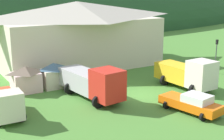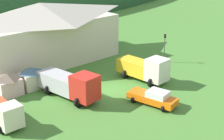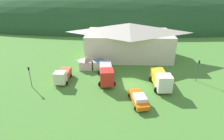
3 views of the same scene
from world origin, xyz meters
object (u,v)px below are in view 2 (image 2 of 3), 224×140
Objects in this scene: service_pickup_orange at (153,97)px; crane_truck_red at (71,84)px; traffic_light_east at (165,45)px; traffic_cone_near_pickup at (61,89)px; play_shed_cream at (31,78)px; light_truck_cream at (4,113)px; traffic_cone_mid_row at (164,86)px; heavy_rig_striped at (145,68)px; depot_building at (41,32)px; play_shed_pink at (8,84)px.

crane_truck_red is at bearing -154.31° from service_pickup_orange.
traffic_cone_near_pickup is at bearing 172.28° from traffic_light_east.
service_pickup_orange is 9.81× the size of traffic_cone_near_pickup.
play_shed_cream reaches higher than light_truck_cream.
light_truck_cream is at bearing -127.53° from service_pickup_orange.
traffic_cone_near_pickup is 1.02× the size of traffic_cone_mid_row.
play_shed_cream reaches higher than traffic_cone_mid_row.
heavy_rig_striped is at bearing -158.67° from traffic_light_east.
traffic_cone_mid_row is at bearing -73.71° from depot_building.
play_shed_pink is at bearing 152.74° from traffic_cone_near_pickup.
depot_building is 5.23× the size of traffic_light_east.
play_shed_pink is at bearing -121.10° from heavy_rig_striped.
service_pickup_orange is at bearing -145.76° from traffic_light_east.
traffic_cone_near_pickup is at bearing -112.00° from depot_building.
play_shed_pink is 17.96m from traffic_cone_mid_row.
depot_building reaches higher than light_truck_cream.
traffic_light_east reaches higher than play_shed_cream.
traffic_cone_near_pickup is (-4.83, 10.01, -0.83)m from service_pickup_orange.
play_shed_cream is 0.91× the size of play_shed_pink.
heavy_rig_striped is at bearing 85.84° from light_truck_cream.
traffic_cone_mid_row is (11.68, -10.27, -1.34)m from play_shed_cream.
heavy_rig_striped is 6.65m from service_pickup_orange.
heavy_rig_striped is (9.67, -2.24, -0.01)m from crane_truck_red.
light_truck_cream is (-3.42, -5.93, -0.07)m from play_shed_pink.
light_truck_cream is at bearing -159.16° from traffic_cone_near_pickup.
traffic_cone_mid_row is (-6.90, -5.55, -2.53)m from traffic_light_east.
heavy_rig_striped reaches higher than play_shed_cream.
light_truck_cream is 15.03m from service_pickup_orange.
depot_building is 12.36m from play_shed_pink.
heavy_rig_striped reaches higher than traffic_cone_near_pickup.
traffic_cone_mid_row is (9.93, -4.99, -1.64)m from crane_truck_red.
traffic_cone_mid_row is (17.99, -4.49, -1.26)m from light_truck_cream.
play_shed_cream is (-6.42, -7.73, -2.96)m from depot_building.
heavy_rig_striped is at bearing -28.20° from play_shed_pink.
play_shed_cream is at bearing -3.06° from play_shed_pink.
traffic_cone_near_pickup is (0.53, 2.77, -1.64)m from crane_truck_red.
traffic_light_east reaches higher than light_truck_cream.
light_truck_cream reaches higher than traffic_cone_mid_row.
crane_truck_red is 14.47× the size of traffic_cone_near_pickup.
depot_building reaches higher than crane_truck_red.
light_truck_cream is 17.81m from heavy_rig_striped.
traffic_light_east reaches higher than traffic_cone_mid_row.
service_pickup_orange is at bearing 64.78° from light_truck_cream.
play_shed_pink is 0.55× the size of light_truck_cream.
heavy_rig_striped is (11.41, -7.52, 0.29)m from play_shed_cream.
depot_building is 10.47m from play_shed_cream.
light_truck_cream reaches higher than traffic_cone_near_pickup.
play_shed_cream is 0.50× the size of light_truck_cream.
traffic_light_east is (24.89, 1.06, 1.27)m from light_truck_cream.
crane_truck_red is 16.86m from traffic_light_east.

